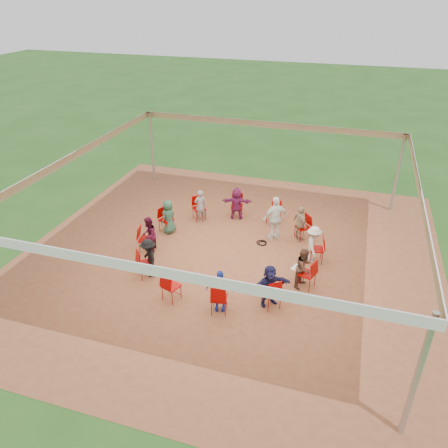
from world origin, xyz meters
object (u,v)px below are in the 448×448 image
(person_seated_9, at_px, (270,286))
(cable_coil, at_px, (262,243))
(chair_10, at_px, (219,298))
(chair_8, at_px, (145,264))
(chair_6, at_px, (166,220))
(chair_0, at_px, (307,274))
(chair_5, at_px, (199,209))
(laptop, at_px, (299,267))
(chair_1, at_px, (317,249))
(person_seated_0, at_px, (304,268))
(chair_2, at_px, (303,227))
(chair_7, at_px, (146,239))
(person_seated_3, at_px, (237,203))
(chair_3, at_px, (274,212))
(chair_9, at_px, (171,286))
(person_seated_7, at_px, (149,258))
(person_seated_4, at_px, (200,206))
(person_seated_6, at_px, (149,235))
(chair_4, at_px, (237,206))
(person_seated_5, at_px, (169,217))
(person_seated_1, at_px, (313,244))
(standing_person, at_px, (275,218))
(person_seated_8, at_px, (220,290))
(chair_11, at_px, (271,293))

(person_seated_9, distance_m, cable_coil, 3.21)
(chair_10, bearing_deg, chair_8, 150.00)
(chair_10, bearing_deg, chair_6, 120.00)
(chair_0, bearing_deg, chair_5, 75.00)
(chair_10, distance_m, laptop, 2.59)
(chair_1, bearing_deg, person_seated_0, 160.19)
(chair_2, bearing_deg, chair_7, 75.00)
(person_seated_3, distance_m, cable_coil, 2.07)
(chair_3, bearing_deg, chair_9, 90.00)
(person_seated_7, height_order, cable_coil, person_seated_7)
(person_seated_4, height_order, person_seated_6, same)
(chair_4, bearing_deg, person_seated_4, 19.81)
(chair_1, relative_size, person_seated_5, 0.73)
(chair_8, bearing_deg, chair_4, 120.00)
(chair_5, height_order, person_seated_1, person_seated_1)
(person_seated_4, distance_m, person_seated_7, 3.68)
(chair_3, height_order, standing_person, standing_person)
(person_seated_6, bearing_deg, chair_8, 10.19)
(person_seated_5, distance_m, person_seated_7, 2.60)
(person_seated_8, bearing_deg, person_seated_5, 120.00)
(chair_5, height_order, standing_person, standing_person)
(chair_8, xyz_separation_m, chair_9, (1.17, -0.79, 0.00))
(person_seated_1, relative_size, person_seated_5, 1.00)
(chair_8, height_order, person_seated_8, person_seated_8)
(chair_9, relative_size, laptop, 2.19)
(chair_0, height_order, chair_6, same)
(chair_5, xyz_separation_m, chair_6, (-0.79, -1.17, 0.00))
(person_seated_9, bearing_deg, person_seated_7, 135.00)
(person_seated_3, bearing_deg, cable_coil, 120.66)
(person_seated_8, bearing_deg, chair_8, 152.24)
(person_seated_1, bearing_deg, cable_coil, 60.64)
(chair_9, bearing_deg, standing_person, 82.52)
(chair_7, height_order, chair_10, same)
(chair_9, xyz_separation_m, person_seated_3, (0.39, 5.12, 0.17))
(chair_6, bearing_deg, person_seated_7, 32.24)
(chair_1, xyz_separation_m, chair_4, (-3.19, 2.15, 0.00))
(chair_7, height_order, chair_11, same)
(laptop, bearing_deg, chair_2, 24.67)
(person_seated_4, bearing_deg, person_seated_7, 45.00)
(person_seated_7, bearing_deg, cable_coil, 93.91)
(person_seated_3, bearing_deg, standing_person, 136.76)
(person_seated_8, bearing_deg, person_seated_0, 30.00)
(person_seated_0, relative_size, person_seated_5, 1.00)
(chair_0, relative_size, chair_11, 1.00)
(chair_8, height_order, person_seated_9, person_seated_9)
(person_seated_1, height_order, person_seated_8, same)
(chair_0, bearing_deg, chair_8, 120.00)
(chair_9, xyz_separation_m, chair_10, (1.40, -0.10, 0.00))
(person_seated_1, relative_size, person_seated_8, 1.00)
(chair_6, bearing_deg, chair_0, 90.00)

